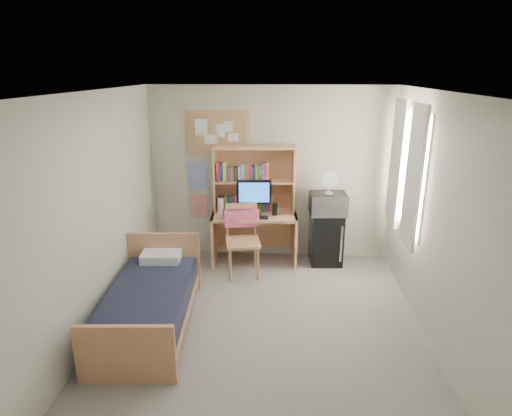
# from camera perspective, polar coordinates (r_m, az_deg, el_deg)

# --- Properties ---
(floor) EXTENTS (3.60, 4.20, 0.02)m
(floor) POSITION_cam_1_polar(r_m,az_deg,el_deg) (5.04, 0.93, -15.93)
(floor) COLOR gray
(floor) RESTS_ON ground
(ceiling) EXTENTS (3.60, 4.20, 0.02)m
(ceiling) POSITION_cam_1_polar(r_m,az_deg,el_deg) (4.19, 1.12, 15.21)
(ceiling) COLOR white
(ceiling) RESTS_ON wall_back
(wall_back) EXTENTS (3.60, 0.04, 2.60)m
(wall_back) POSITION_cam_1_polar(r_m,az_deg,el_deg) (6.46, 1.89, 4.53)
(wall_back) COLOR beige
(wall_back) RESTS_ON floor
(wall_front) EXTENTS (3.60, 0.04, 2.60)m
(wall_front) POSITION_cam_1_polar(r_m,az_deg,el_deg) (2.57, -1.29, -17.77)
(wall_front) COLOR beige
(wall_front) RESTS_ON floor
(wall_left) EXTENTS (0.04, 4.20, 2.60)m
(wall_left) POSITION_cam_1_polar(r_m,az_deg,el_deg) (4.86, -20.68, -1.20)
(wall_left) COLOR beige
(wall_left) RESTS_ON floor
(wall_right) EXTENTS (0.04, 4.20, 2.60)m
(wall_right) POSITION_cam_1_polar(r_m,az_deg,el_deg) (4.72, 23.41, -2.10)
(wall_right) COLOR beige
(wall_right) RESTS_ON floor
(window_unit) EXTENTS (0.10, 1.40, 1.70)m
(window_unit) POSITION_cam_1_polar(r_m,az_deg,el_deg) (5.73, 19.46, 4.84)
(window_unit) COLOR white
(window_unit) RESTS_ON wall_right
(curtain_left) EXTENTS (0.04, 0.55, 1.70)m
(curtain_left) POSITION_cam_1_polar(r_m,az_deg,el_deg) (5.35, 20.25, 3.87)
(curtain_left) COLOR white
(curtain_left) RESTS_ON wall_right
(curtain_right) EXTENTS (0.04, 0.55, 1.70)m
(curtain_right) POSITION_cam_1_polar(r_m,az_deg,el_deg) (6.10, 18.22, 5.71)
(curtain_right) COLOR white
(curtain_right) RESTS_ON wall_right
(bulletin_board) EXTENTS (0.94, 0.03, 0.64)m
(bulletin_board) POSITION_cam_1_polar(r_m,az_deg,el_deg) (6.40, -5.16, 9.99)
(bulletin_board) COLOR tan
(bulletin_board) RESTS_ON wall_back
(poster_wave) EXTENTS (0.30, 0.01, 0.42)m
(poster_wave) POSITION_cam_1_polar(r_m,az_deg,el_deg) (6.58, -7.75, 4.19)
(poster_wave) COLOR #2948A5
(poster_wave) RESTS_ON wall_back
(poster_japan) EXTENTS (0.28, 0.01, 0.36)m
(poster_japan) POSITION_cam_1_polar(r_m,az_deg,el_deg) (6.71, -7.58, 0.29)
(poster_japan) COLOR red
(poster_japan) RESTS_ON wall_back
(desk) EXTENTS (1.28, 0.70, 0.78)m
(desk) POSITION_cam_1_polar(r_m,az_deg,el_deg) (6.43, -0.24, -4.05)
(desk) COLOR tan
(desk) RESTS_ON floor
(desk_chair) EXTENTS (0.59, 0.59, 1.02)m
(desk_chair) POSITION_cam_1_polar(r_m,az_deg,el_deg) (5.99, -1.76, -4.49)
(desk_chair) COLOR tan
(desk_chair) RESTS_ON floor
(mini_fridge) EXTENTS (0.49, 0.49, 0.79)m
(mini_fridge) POSITION_cam_1_polar(r_m,az_deg,el_deg) (6.52, 9.29, -3.94)
(mini_fridge) COLOR black
(mini_fridge) RESTS_ON floor
(bed) EXTENTS (1.00, 1.82, 0.49)m
(bed) POSITION_cam_1_polar(r_m,az_deg,el_deg) (5.07, -14.06, -12.89)
(bed) COLOR black
(bed) RESTS_ON floor
(hutch) EXTENTS (1.21, 0.38, 0.98)m
(hutch) POSITION_cam_1_polar(r_m,az_deg,el_deg) (6.30, -0.24, 3.88)
(hutch) COLOR tan
(hutch) RESTS_ON desk
(monitor) EXTENTS (0.50, 0.07, 0.53)m
(monitor) POSITION_cam_1_polar(r_m,az_deg,el_deg) (6.16, -0.25, 1.39)
(monitor) COLOR black
(monitor) RESTS_ON desk
(keyboard) EXTENTS (0.42, 0.15, 0.02)m
(keyboard) POSITION_cam_1_polar(r_m,az_deg,el_deg) (6.10, -0.26, -1.28)
(keyboard) COLOR black
(keyboard) RESTS_ON desk
(speaker_left) EXTENTS (0.07, 0.07, 0.16)m
(speaker_left) POSITION_cam_1_polar(r_m,az_deg,el_deg) (6.22, -3.02, -0.25)
(speaker_left) COLOR black
(speaker_left) RESTS_ON desk
(speaker_right) EXTENTS (0.08, 0.08, 0.18)m
(speaker_right) POSITION_cam_1_polar(r_m,az_deg,el_deg) (6.21, 2.51, -0.14)
(speaker_right) COLOR black
(speaker_right) RESTS_ON desk
(water_bottle) EXTENTS (0.08, 0.08, 0.26)m
(water_bottle) POSITION_cam_1_polar(r_m,az_deg,el_deg) (6.18, -4.71, 0.10)
(water_bottle) COLOR white
(water_bottle) RESTS_ON desk
(hoodie) EXTENTS (0.51, 0.23, 0.24)m
(hoodie) POSITION_cam_1_polar(r_m,az_deg,el_deg) (6.08, -1.94, -1.32)
(hoodie) COLOR #DE547A
(hoodie) RESTS_ON desk_chair
(microwave) EXTENTS (0.55, 0.43, 0.30)m
(microwave) POSITION_cam_1_polar(r_m,az_deg,el_deg) (6.32, 9.57, 0.59)
(microwave) COLOR #BABABF
(microwave) RESTS_ON mini_fridge
(desk_fan) EXTENTS (0.27, 0.27, 0.32)m
(desk_fan) POSITION_cam_1_polar(r_m,az_deg,el_deg) (6.23, 9.71, 3.31)
(desk_fan) COLOR white
(desk_fan) RESTS_ON microwave
(pillow) EXTENTS (0.50, 0.37, 0.12)m
(pillow) POSITION_cam_1_polar(r_m,az_deg,el_deg) (5.59, -12.52, -6.31)
(pillow) COLOR white
(pillow) RESTS_ON bed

